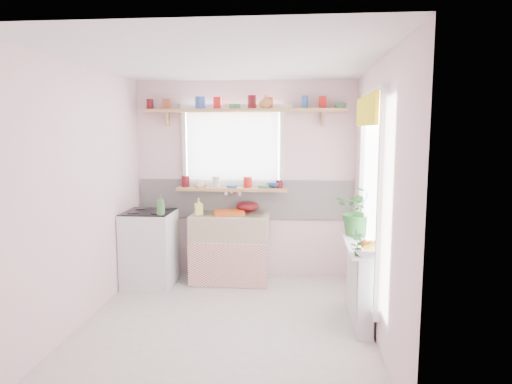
{
  "coord_description": "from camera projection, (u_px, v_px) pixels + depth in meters",
  "views": [
    {
      "loc": [
        0.69,
        -4.19,
        1.87
      ],
      "look_at": [
        0.24,
        0.55,
        1.23
      ],
      "focal_mm": 32.0,
      "sensor_mm": 36.0,
      "label": 1
    }
  ],
  "objects": [
    {
      "name": "herb_pot",
      "position": [
        357.0,
        243.0,
        4.02
      ],
      "size": [
        0.13,
        0.1,
        0.23
      ],
      "primitive_type": "imported",
      "rotation": [
        0.0,
        0.0,
        0.17
      ],
      "color": "#245B26",
      "rests_on": "radiator_ledge"
    },
    {
      "name": "pine_shelf",
      "position": [
        243.0,
        111.0,
        5.62
      ],
      "size": [
        2.52,
        0.24,
        0.04
      ],
      "primitive_type": "cube",
      "color": "tan",
      "rests_on": "room"
    },
    {
      "name": "room",
      "position": [
        296.0,
        176.0,
        5.05
      ],
      "size": [
        3.2,
        3.2,
        3.2
      ],
      "color": "silver",
      "rests_on": "ground"
    },
    {
      "name": "sill_crockery",
      "position": [
        231.0,
        183.0,
        5.76
      ],
      "size": [
        1.35,
        0.11,
        0.12
      ],
      "color": "#590F14",
      "rests_on": "windowsill"
    },
    {
      "name": "soap_bottle_sink",
      "position": [
        199.0,
        207.0,
        5.57
      ],
      "size": [
        0.12,
        0.12,
        0.21
      ],
      "primitive_type": "imported",
      "rotation": [
        0.0,
        0.0,
        0.33
      ],
      "color": "#F9F16E",
      "rests_on": "sink_unit"
    },
    {
      "name": "sill_bowl",
      "position": [
        276.0,
        185.0,
        5.77
      ],
      "size": [
        0.27,
        0.27,
        0.07
      ],
      "primitive_type": "imported",
      "rotation": [
        0.0,
        0.0,
        0.25
      ],
      "color": "#2F499A",
      "rests_on": "windowsill"
    },
    {
      "name": "colander",
      "position": [
        248.0,
        206.0,
        5.8
      ],
      "size": [
        0.37,
        0.37,
        0.13
      ],
      "primitive_type": "ellipsoid",
      "rotation": [
        0.0,
        0.0,
        0.31
      ],
      "color": "#5E1014",
      "rests_on": "sink_unit"
    },
    {
      "name": "dish_tray",
      "position": [
        229.0,
        212.0,
        5.65
      ],
      "size": [
        0.42,
        0.36,
        0.04
      ],
      "primitive_type": "cube",
      "rotation": [
        0.0,
        0.0,
        0.24
      ],
      "color": "#F45715",
      "rests_on": "sink_unit"
    },
    {
      "name": "fruit_bowl",
      "position": [
        371.0,
        252.0,
        4.02
      ],
      "size": [
        0.39,
        0.39,
        0.08
      ],
      "primitive_type": "imported",
      "rotation": [
        0.0,
        0.0,
        -0.16
      ],
      "color": "white",
      "rests_on": "radiator_ledge"
    },
    {
      "name": "windowsill",
      "position": [
        232.0,
        189.0,
        5.77
      ],
      "size": [
        1.4,
        0.22,
        0.04
      ],
      "primitive_type": "cube",
      "color": "tan",
      "rests_on": "room"
    },
    {
      "name": "sink_unit",
      "position": [
        230.0,
        247.0,
        5.68
      ],
      "size": [
        0.95,
        0.65,
        1.11
      ],
      "color": "white",
      "rests_on": "ground"
    },
    {
      "name": "cooker",
      "position": [
        150.0,
        248.0,
        5.53
      ],
      "size": [
        0.58,
        0.58,
        0.93
      ],
      "color": "white",
      "rests_on": "ground"
    },
    {
      "name": "shelf_vase",
      "position": [
        266.0,
        102.0,
        5.52
      ],
      "size": [
        0.2,
        0.2,
        0.16
      ],
      "primitive_type": "imported",
      "rotation": [
        0.0,
        0.0,
        -0.41
      ],
      "color": "#B96F39",
      "rests_on": "pine_shelf"
    },
    {
      "name": "cooker_bottle",
      "position": [
        161.0,
        205.0,
        5.21
      ],
      "size": [
        0.12,
        0.12,
        0.24
      ],
      "primitive_type": "imported",
      "rotation": [
        0.0,
        0.0,
        0.34
      ],
      "color": "#448947",
      "rests_on": "cooker"
    },
    {
      "name": "radiator_ledge",
      "position": [
        360.0,
        282.0,
        4.47
      ],
      "size": [
        0.22,
        0.95,
        0.78
      ],
      "color": "white",
      "rests_on": "ground"
    },
    {
      "name": "jade_plant",
      "position": [
        360.0,
        210.0,
        4.78
      ],
      "size": [
        0.55,
        0.49,
        0.54
      ],
      "primitive_type": "imported",
      "rotation": [
        0.0,
        0.0,
        -0.17
      ],
      "color": "#2E6E2C",
      "rests_on": "radiator_ledge"
    },
    {
      "name": "sill_cup",
      "position": [
        200.0,
        184.0,
        5.74
      ],
      "size": [
        0.14,
        0.14,
        0.09
      ],
      "primitive_type": "imported",
      "rotation": [
        0.0,
        0.0,
        -0.43
      ],
      "color": "silver",
      "rests_on": "windowsill"
    },
    {
      "name": "shelf_crockery",
      "position": [
        240.0,
        104.0,
        5.61
      ],
      "size": [
        2.47,
        0.11,
        0.12
      ],
      "color": "#590F14",
      "rests_on": "pine_shelf"
    },
    {
      "name": "fruit",
      "position": [
        371.0,
        244.0,
        4.02
      ],
      "size": [
        0.2,
        0.14,
        0.1
      ],
      "color": "orange",
      "rests_on": "fruit_bowl"
    }
  ]
}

